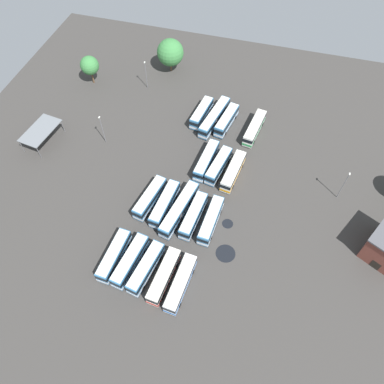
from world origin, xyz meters
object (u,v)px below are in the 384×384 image
(bus_row2_slot2, at_px, (206,160))
(lamp_post_mid_lot, at_px, (146,74))
(bus_row0_slot4, at_px, (114,256))
(bus_row3_slot4, at_px, (202,113))
(bus_row3_slot3, at_px, (214,117))
(bus_row0_slot1, at_px, (164,276))
(tree_northwest, at_px, (90,65))
(bus_row0_slot2, at_px, (146,268))
(bus_row2_slot1, at_px, (219,166))
(tree_north_edge, at_px, (170,52))
(lamp_post_by_building, at_px, (102,129))
(bus_row3_slot0, at_px, (255,128))
(lamp_post_near_entrance, at_px, (344,185))
(bus_row1_slot2, at_px, (179,209))
(bus_row2_slot0, at_px, (233,171))
(bus_row1_slot1, at_px, (194,216))
(bus_row1_slot4, at_px, (150,198))
(bus_row0_slot0, at_px, (181,283))
(bus_row1_slot0, at_px, (211,220))
(maintenance_shelter, at_px, (40,131))
(bus_row1_slot3, at_px, (165,204))
(bus_row0_slot3, at_px, (130,261))
(bus_row3_slot2, at_px, (227,120))

(bus_row2_slot2, relative_size, lamp_post_mid_lot, 1.38)
(bus_row0_slot4, xyz_separation_m, bus_row3_slot4, (43.86, -5.99, -0.00))
(bus_row3_slot3, bearing_deg, bus_row0_slot1, -178.56)
(bus_row0_slot1, bearing_deg, bus_row2_slot2, -1.02)
(bus_row0_slot1, distance_m, tree_northwest, 63.85)
(bus_row0_slot2, distance_m, tree_northwest, 61.11)
(bus_row2_slot1, xyz_separation_m, tree_north_edge, (33.17, 22.20, 4.18))
(lamp_post_by_building, bearing_deg, bus_row3_slot0, -69.58)
(bus_row2_slot2, height_order, lamp_post_near_entrance, lamp_post_near_entrance)
(bus_row1_slot2, bearing_deg, lamp_post_near_entrance, -66.92)
(bus_row2_slot0, height_order, lamp_post_near_entrance, lamp_post_near_entrance)
(bus_row1_slot1, xyz_separation_m, bus_row3_slot0, (29.08, -7.77, 0.00))
(bus_row0_slot4, height_order, bus_row1_slot4, same)
(bus_row2_slot2, xyz_separation_m, lamp_post_by_building, (0.55, 26.12, 2.74))
(bus_row0_slot0, relative_size, tree_north_edge, 1.16)
(bus_row0_slot0, height_order, bus_row1_slot0, same)
(bus_row0_slot4, bearing_deg, maintenance_shelter, 49.71)
(bus_row0_slot0, distance_m, bus_row1_slot3, 18.23)
(bus_row0_slot0, bearing_deg, bus_row1_slot1, 6.51)
(bus_row2_slot0, relative_size, bus_row3_slot0, 0.97)
(tree_northwest, bearing_deg, lamp_post_mid_lot, -82.20)
(lamp_post_by_building, bearing_deg, bus_row0_slot3, -148.00)
(bus_row1_slot3, height_order, bus_row1_slot4, same)
(tree_northwest, bearing_deg, bus_row2_slot1, -117.52)
(lamp_post_near_entrance, xyz_separation_m, lamp_post_mid_lot, (24.10, 53.66, -0.06))
(bus_row0_slot0, height_order, bus_row3_slot4, same)
(bus_row3_slot0, distance_m, maintenance_shelter, 52.69)
(bus_row3_slot4, distance_m, lamp_post_by_building, 25.69)
(bus_row0_slot3, xyz_separation_m, bus_row2_slot1, (27.96, -10.94, -0.00))
(bus_row1_slot2, relative_size, bus_row3_slot2, 1.32)
(bus_row1_slot1, xyz_separation_m, bus_row1_slot4, (1.76, 10.34, -0.00))
(bus_row2_slot2, bearing_deg, bus_row1_slot0, -162.14)
(lamp_post_by_building, bearing_deg, bus_row0_slot1, -139.99)
(lamp_post_mid_lot, bearing_deg, tree_north_edge, -24.10)
(bus_row1_slot2, bearing_deg, bus_row1_slot4, 81.22)
(bus_row0_slot4, xyz_separation_m, bus_row1_slot2, (13.79, -9.13, 0.00))
(bus_row0_slot4, relative_size, bus_row2_slot2, 0.96)
(bus_row1_slot1, xyz_separation_m, bus_row1_slot2, (0.67, 3.33, 0.00))
(bus_row3_slot3, distance_m, maintenance_shelter, 43.19)
(lamp_post_near_entrance, bearing_deg, bus_row1_slot4, 107.92)
(bus_row0_slot1, relative_size, lamp_post_mid_lot, 1.34)
(bus_row0_slot2, distance_m, bus_row1_slot2, 14.68)
(bus_row2_slot0, xyz_separation_m, bus_row2_slot1, (0.69, 3.62, -0.00))
(bus_row2_slot1, distance_m, lamp_post_mid_lot, 35.71)
(lamp_post_near_entrance, bearing_deg, bus_row2_slot1, 89.73)
(bus_row0_slot0, distance_m, bus_row3_slot3, 45.30)
(bus_row0_slot2, xyz_separation_m, tree_north_edge, (61.68, 14.71, 4.18))
(bus_row0_slot1, bearing_deg, bus_row1_slot4, 27.92)
(bus_row2_slot1, height_order, maintenance_shelter, maintenance_shelter)
(bus_row0_slot2, bearing_deg, tree_north_edge, 13.42)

